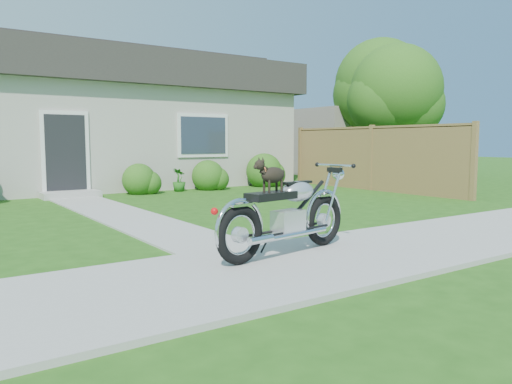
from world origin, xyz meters
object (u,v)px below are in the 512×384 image
tree_near (400,94)px  motorcycle_with_dog (288,212)px  tree_far (384,89)px  potted_plant_right (179,180)px  fence (371,158)px  house (89,118)px

tree_near → motorcycle_with_dog: bearing=-146.3°
tree_near → tree_far: (1.69, 2.24, 0.48)m
potted_plant_right → motorcycle_with_dog: 8.54m
fence → potted_plant_right: (-4.82, 2.80, -0.61)m
tree_near → motorcycle_with_dog: (-10.10, -6.73, -2.48)m
house → tree_near: size_ratio=2.66×
house → tree_far: size_ratio=2.30×
house → potted_plant_right: house is taller
tree_near → potted_plant_right: tree_near is taller
house → motorcycle_with_dog: house is taller
tree_near → motorcycle_with_dog: 12.39m
house → potted_plant_right: (1.48, -3.44, -1.83)m
motorcycle_with_dog → tree_near: bearing=23.9°
fence → motorcycle_with_dog: 9.06m
tree_far → motorcycle_with_dog: tree_far is taller
tree_far → potted_plant_right: size_ratio=8.28×
fence → tree_near: tree_near is taller
tree_near → motorcycle_with_dog: tree_near is taller
fence → motorcycle_with_dog: size_ratio=2.99×
fence → tree_far: size_ratio=1.21×
tree_far → house: bearing=166.2°
fence → potted_plant_right: 5.61m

